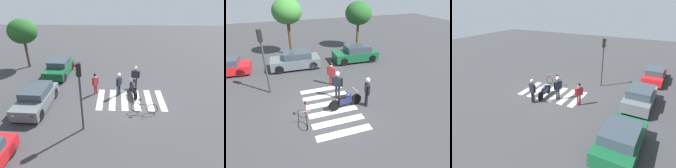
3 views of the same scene
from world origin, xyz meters
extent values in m
plane|color=#38383A|center=(0.00, 0.00, 0.00)|extent=(60.00, 60.00, 0.00)
cylinder|color=black|center=(1.52, -0.14, 0.34)|extent=(0.69, 0.24, 0.68)
cylinder|color=black|center=(0.09, -0.35, 0.34)|extent=(0.69, 0.24, 0.68)
cube|color=#1E234C|center=(0.75, -0.25, 0.52)|extent=(0.83, 0.40, 0.36)
ellipsoid|color=#1E234C|center=(0.98, -0.22, 0.79)|extent=(0.51, 0.31, 0.24)
cube|color=black|center=(0.56, -0.28, 0.76)|extent=(0.47, 0.30, 0.12)
cylinder|color=#A5A5AD|center=(1.44, -0.15, 1.04)|extent=(0.13, 0.62, 0.04)
torus|color=black|center=(-1.66, -1.31, 0.36)|extent=(0.13, 0.72, 0.72)
torus|color=black|center=(-1.53, -0.26, 0.36)|extent=(0.13, 0.72, 0.72)
cylinder|color=maroon|center=(-1.60, -0.79, 0.64)|extent=(0.14, 0.82, 0.04)
cylinder|color=maroon|center=(-1.56, -0.47, 0.81)|extent=(0.04, 0.04, 0.34)
cube|color=black|center=(-1.56, -0.47, 0.99)|extent=(0.12, 0.21, 0.06)
cylinder|color=#99999E|center=(-1.65, -1.21, 0.96)|extent=(0.46, 0.09, 0.03)
cylinder|color=#1E232D|center=(0.79, 0.84, 0.43)|extent=(0.14, 0.14, 0.85)
cylinder|color=#1E232D|center=(0.63, 0.93, 0.43)|extent=(0.14, 0.14, 0.85)
cube|color=#1E232D|center=(0.71, 0.89, 1.16)|extent=(0.53, 0.43, 0.60)
sphere|color=#8C664C|center=(0.71, 0.89, 1.61)|extent=(0.23, 0.23, 0.23)
cylinder|color=#1E232D|center=(0.96, 0.73, 1.16)|extent=(0.09, 0.09, 0.57)
cylinder|color=#1E232D|center=(0.45, 1.04, 1.16)|extent=(0.09, 0.09, 0.57)
sphere|color=white|center=(0.71, 0.89, 1.72)|extent=(0.24, 0.24, 0.24)
cylinder|color=black|center=(2.07, -0.38, 0.43)|extent=(0.14, 0.14, 0.86)
cylinder|color=black|center=(2.03, -0.55, 0.43)|extent=(0.14, 0.14, 0.86)
cube|color=black|center=(2.05, -0.46, 1.17)|extent=(0.31, 0.53, 0.61)
sphere|color=#8C664C|center=(2.05, -0.46, 1.63)|extent=(0.23, 0.23, 0.23)
cylinder|color=black|center=(2.12, -0.17, 1.17)|extent=(0.09, 0.09, 0.58)
cylinder|color=black|center=(1.98, -0.76, 1.17)|extent=(0.09, 0.09, 0.58)
sphere|color=white|center=(2.05, -0.46, 1.73)|extent=(0.24, 0.24, 0.24)
cylinder|color=#B22D33|center=(0.79, 2.75, 0.40)|extent=(0.14, 0.14, 0.80)
cylinder|color=#B22D33|center=(0.92, 2.63, 0.40)|extent=(0.14, 0.14, 0.80)
cube|color=#B22D33|center=(0.85, 2.69, 1.08)|extent=(0.48, 0.46, 0.56)
sphere|color=beige|center=(0.85, 2.69, 1.51)|extent=(0.22, 0.22, 0.22)
cylinder|color=#B22D33|center=(0.64, 2.88, 1.08)|extent=(0.09, 0.09, 0.54)
cylinder|color=#B22D33|center=(1.06, 2.51, 1.08)|extent=(0.09, 0.09, 0.54)
sphere|color=black|center=(0.85, 2.69, 1.61)|extent=(0.23, 0.23, 0.23)
cube|color=silver|center=(0.00, -2.25, 0.00)|extent=(2.87, 0.45, 0.01)
cube|color=silver|center=(0.00, -1.35, 0.00)|extent=(2.87, 0.45, 0.01)
cube|color=silver|center=(0.00, -0.45, 0.00)|extent=(2.87, 0.45, 0.01)
cube|color=silver|center=(0.00, 0.45, 0.00)|extent=(2.87, 0.45, 0.01)
cube|color=silver|center=(0.00, 1.35, 0.00)|extent=(2.87, 0.45, 0.01)
cube|color=silver|center=(0.00, 2.25, 0.00)|extent=(2.87, 0.45, 0.01)
cylinder|color=black|center=(-5.43, 6.24, 0.33)|extent=(0.67, 0.24, 0.66)
cylinder|color=black|center=(-5.38, 7.68, 0.33)|extent=(0.67, 0.24, 0.66)
cylinder|color=black|center=(-2.54, 5.83, 0.36)|extent=(0.72, 0.24, 0.72)
cylinder|color=black|center=(-2.48, 7.42, 0.36)|extent=(0.72, 0.24, 0.72)
cylinder|color=black|center=(0.21, 5.73, 0.36)|extent=(0.72, 0.24, 0.72)
cylinder|color=black|center=(0.27, 7.32, 0.36)|extent=(0.72, 0.24, 0.72)
cube|color=slate|center=(-1.14, 6.57, 0.56)|extent=(4.11, 1.95, 0.74)
cube|color=#333D47|center=(-0.93, 6.57, 1.19)|extent=(2.24, 1.67, 0.52)
cube|color=#F2EDCC|center=(-3.14, 6.06, 0.67)|extent=(0.09, 0.20, 0.12)
cube|color=#F2EDCC|center=(-3.10, 7.22, 0.67)|extent=(0.09, 0.20, 0.12)
cylinder|color=black|center=(2.96, 5.73, 0.36)|extent=(0.72, 0.24, 0.71)
cylinder|color=black|center=(3.02, 7.40, 0.36)|extent=(0.72, 0.24, 0.71)
cylinder|color=black|center=(5.66, 5.63, 0.36)|extent=(0.72, 0.24, 0.71)
cylinder|color=black|center=(5.72, 7.31, 0.36)|extent=(0.72, 0.24, 0.71)
cube|color=#14512D|center=(4.34, 6.52, 0.56)|extent=(4.03, 2.03, 0.73)
cube|color=#333D47|center=(4.54, 6.51, 1.19)|extent=(2.20, 1.74, 0.53)
cube|color=#F2EDCC|center=(2.38, 5.98, 0.67)|extent=(0.09, 0.20, 0.12)
cube|color=#F2EDCC|center=(2.42, 7.19, 0.67)|extent=(0.09, 0.20, 0.12)
cylinder|color=#38383D|center=(-3.35, 2.98, 1.73)|extent=(0.12, 0.12, 3.46)
cube|color=black|center=(-3.35, 2.98, 3.81)|extent=(0.30, 0.30, 0.70)
sphere|color=red|center=(-3.38, 3.10, 4.04)|extent=(0.16, 0.16, 0.16)
sphere|color=orange|center=(-3.38, 3.10, 3.81)|extent=(0.16, 0.16, 0.16)
sphere|color=green|center=(-3.38, 3.10, 3.58)|extent=(0.16, 0.16, 0.16)
cylinder|color=brown|center=(-1.04, 10.25, 1.57)|extent=(0.30, 0.30, 3.14)
ellipsoid|color=#387A33|center=(-1.04, 10.25, 4.17)|extent=(2.75, 2.75, 2.33)
cylinder|color=brown|center=(6.23, 10.25, 1.31)|extent=(0.27, 0.27, 2.62)
ellipsoid|color=#235623|center=(6.23, 10.25, 3.66)|extent=(2.78, 2.78, 2.36)
camera|label=1|loc=(-12.11, 1.00, 7.58)|focal=30.50mm
camera|label=2|loc=(-2.62, -8.84, 6.56)|focal=30.42mm
camera|label=3|loc=(12.98, 7.91, 7.04)|focal=32.83mm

